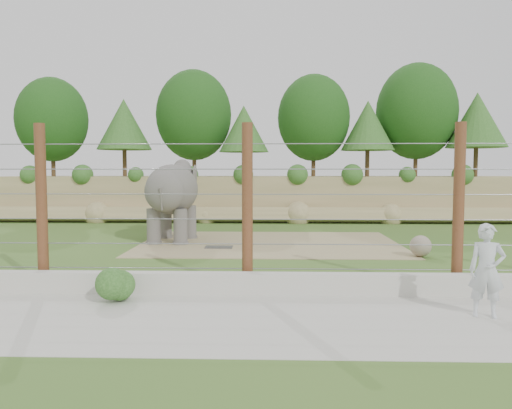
{
  "coord_description": "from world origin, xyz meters",
  "views": [
    {
      "loc": [
        0.59,
        -16.38,
        2.89
      ],
      "look_at": [
        0.0,
        2.0,
        1.6
      ],
      "focal_mm": 35.0,
      "sensor_mm": 36.0,
      "label": 1
    }
  ],
  "objects_px": {
    "stone_ball": "(421,246)",
    "elephant": "(172,201)",
    "barrier_fence": "(247,207)",
    "zookeeper": "(487,270)"
  },
  "relations": [
    {
      "from": "elephant",
      "to": "stone_ball",
      "type": "bearing_deg",
      "value": -18.01
    },
    {
      "from": "stone_ball",
      "to": "barrier_fence",
      "type": "distance_m",
      "value": 7.34
    },
    {
      "from": "stone_ball",
      "to": "zookeeper",
      "type": "height_order",
      "value": "zookeeper"
    },
    {
      "from": "stone_ball",
      "to": "elephant",
      "type": "bearing_deg",
      "value": 159.13
    },
    {
      "from": "barrier_fence",
      "to": "elephant",
      "type": "bearing_deg",
      "value": 113.17
    },
    {
      "from": "elephant",
      "to": "zookeeper",
      "type": "xyz_separation_m",
      "value": [
        8.2,
        -10.13,
        -0.7
      ]
    },
    {
      "from": "stone_ball",
      "to": "barrier_fence",
      "type": "relative_size",
      "value": 0.03
    },
    {
      "from": "elephant",
      "to": "zookeeper",
      "type": "relative_size",
      "value": 2.19
    },
    {
      "from": "barrier_fence",
      "to": "zookeeper",
      "type": "xyz_separation_m",
      "value": [
        4.78,
        -2.15,
        -1.07
      ]
    },
    {
      "from": "zookeeper",
      "to": "barrier_fence",
      "type": "bearing_deg",
      "value": 171.39
    }
  ]
}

